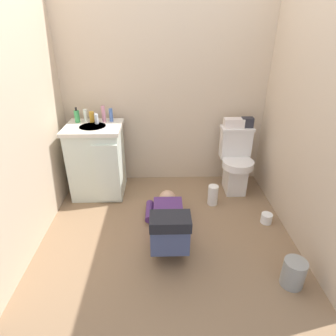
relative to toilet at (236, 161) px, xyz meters
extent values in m
cube|color=#896A4C|center=(-0.81, -0.71, -0.39)|extent=(2.82, 3.01, 0.04)
cube|color=beige|center=(-0.81, 0.34, 0.83)|extent=(2.48, 0.08, 2.40)
cube|color=beige|center=(-2.01, -0.71, 0.83)|extent=(0.08, 2.01, 2.40)
cube|color=beige|center=(0.39, -0.71, 0.83)|extent=(0.08, 2.01, 2.40)
cube|color=silver|center=(0.00, -0.04, -0.18)|extent=(0.22, 0.30, 0.38)
cylinder|color=silver|center=(0.00, -0.10, 0.01)|extent=(0.35, 0.35, 0.08)
cube|color=silver|center=(0.00, 0.09, 0.18)|extent=(0.34, 0.17, 0.34)
cube|color=silver|center=(0.00, 0.09, 0.37)|extent=(0.36, 0.19, 0.03)
cube|color=silver|center=(-1.58, -0.03, 0.02)|extent=(0.56, 0.48, 0.78)
cube|color=silver|center=(-1.58, -0.03, 0.43)|extent=(0.60, 0.52, 0.04)
cylinder|color=silver|center=(-1.58, -0.05, 0.43)|extent=(0.28, 0.28, 0.05)
cube|color=silver|center=(-1.43, -0.28, 0.00)|extent=(0.26, 0.03, 0.66)
cylinder|color=silver|center=(-1.58, 0.11, 0.50)|extent=(0.02, 0.02, 0.10)
cube|color=#512D6B|center=(-0.80, -0.69, -0.28)|extent=(0.29, 0.52, 0.17)
sphere|color=tan|center=(-0.80, -0.36, -0.27)|extent=(0.19, 0.19, 0.19)
cube|color=#49547C|center=(-0.80, -1.05, -0.19)|extent=(0.31, 0.28, 0.20)
cube|color=#49547C|center=(-0.80, -1.19, -0.07)|extent=(0.31, 0.12, 0.32)
cube|color=black|center=(-0.80, -1.23, 0.11)|extent=(0.31, 0.19, 0.09)
cylinder|color=#512D6B|center=(-0.99, -0.53, -0.31)|extent=(0.08, 0.30, 0.08)
cube|color=silver|center=(-0.05, 0.09, 0.43)|extent=(0.22, 0.11, 0.10)
cube|color=#26262D|center=(0.10, 0.09, 0.44)|extent=(0.12, 0.09, 0.11)
cylinder|color=#3C9B53|center=(-1.77, 0.09, 0.52)|extent=(0.06, 0.06, 0.13)
cylinder|color=black|center=(-1.77, 0.09, 0.60)|extent=(0.02, 0.02, 0.04)
cylinder|color=silver|center=(-1.69, 0.12, 0.52)|extent=(0.04, 0.04, 0.14)
cylinder|color=gold|center=(-1.61, 0.10, 0.51)|extent=(0.06, 0.06, 0.12)
cylinder|color=silver|center=(-1.55, 0.04, 0.51)|extent=(0.04, 0.04, 0.11)
cylinder|color=pink|center=(-1.49, 0.10, 0.54)|extent=(0.04, 0.04, 0.18)
cylinder|color=#4668B1|center=(-1.41, 0.12, 0.52)|extent=(0.04, 0.04, 0.14)
cylinder|color=gray|center=(0.13, -1.41, -0.25)|extent=(0.17, 0.17, 0.23)
cylinder|color=white|center=(-0.30, -0.32, -0.25)|extent=(0.11, 0.11, 0.23)
cylinder|color=white|center=(0.19, -0.66, -0.32)|extent=(0.11, 0.11, 0.10)
camera|label=1|loc=(-0.86, -2.92, 1.42)|focal=30.15mm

